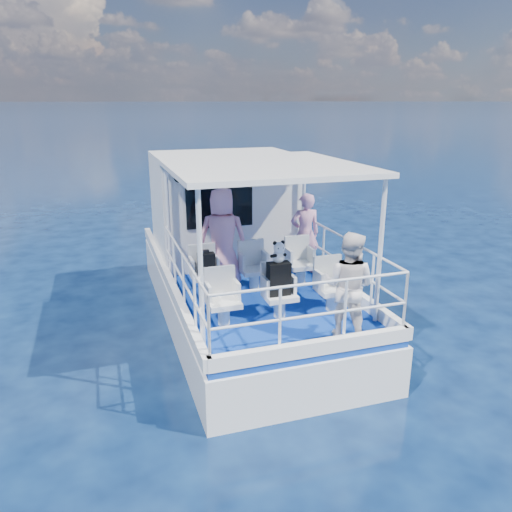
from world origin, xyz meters
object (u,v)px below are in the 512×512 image
at_px(backpack_center, 279,279).
at_px(panda, 279,252).
at_px(passenger_port_fwd, 223,238).
at_px(passenger_stbd_aft, 349,286).

xyz_separation_m(backpack_center, panda, (0.00, 0.02, 0.43)).
xyz_separation_m(passenger_port_fwd, passenger_stbd_aft, (1.17, -2.56, -0.13)).
relative_size(backpack_center, panda, 1.54).
xyz_separation_m(passenger_port_fwd, backpack_center, (0.46, -1.65, -0.26)).
height_order(passenger_port_fwd, passenger_stbd_aft, passenger_port_fwd).
distance_m(passenger_stbd_aft, panda, 1.20).
xyz_separation_m(passenger_port_fwd, panda, (0.47, -1.63, 0.16)).
bearing_deg(passenger_stbd_aft, panda, -5.46).
distance_m(passenger_stbd_aft, backpack_center, 1.16).
relative_size(passenger_port_fwd, panda, 5.36).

